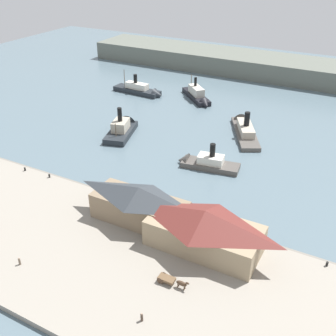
{
  "coord_description": "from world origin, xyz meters",
  "views": [
    {
      "loc": [
        39.95,
        -68.01,
        53.67
      ],
      "look_at": [
        -3.01,
        11.93,
        2.0
      ],
      "focal_mm": 43.33,
      "sensor_mm": 36.0,
      "label": 1
    }
  ],
  "objects_px": {
    "mooring_post_center_west": "(25,169)",
    "ferry_departing_north": "(142,91)",
    "horse_cart": "(172,280)",
    "ferry_approaching_east": "(198,96)",
    "ferry_shed_central_terminal": "(204,229)",
    "ferry_approaching_west": "(123,128)",
    "mooring_post_center_east": "(49,176)",
    "pedestrian_near_cart": "(142,317)",
    "ferry_shed_customs_shed": "(139,204)",
    "ferry_mid_harbor": "(244,127)",
    "pedestrian_standing_center": "(20,261)",
    "mooring_post_east": "(327,264)",
    "ferry_moored_west": "(204,162)"
  },
  "relations": [
    {
      "from": "mooring_post_center_west",
      "to": "ferry_approaching_east",
      "type": "height_order",
      "value": "ferry_approaching_east"
    },
    {
      "from": "ferry_departing_north",
      "to": "pedestrian_standing_center",
      "type": "bearing_deg",
      "value": -71.65
    },
    {
      "from": "ferry_shed_customs_shed",
      "to": "mooring_post_east",
      "type": "relative_size",
      "value": 22.97
    },
    {
      "from": "mooring_post_center_east",
      "to": "ferry_moored_west",
      "type": "height_order",
      "value": "ferry_moored_west"
    },
    {
      "from": "pedestrian_near_cart",
      "to": "mooring_post_center_west",
      "type": "relative_size",
      "value": 1.88
    },
    {
      "from": "horse_cart",
      "to": "ferry_approaching_east",
      "type": "relative_size",
      "value": 0.33
    },
    {
      "from": "mooring_post_center_east",
      "to": "ferry_approaching_west",
      "type": "xyz_separation_m",
      "value": [
        -0.23,
        33.43,
        -0.05
      ]
    },
    {
      "from": "ferry_shed_customs_shed",
      "to": "pedestrian_near_cart",
      "type": "relative_size",
      "value": 12.24
    },
    {
      "from": "mooring_post_east",
      "to": "horse_cart",
      "type": "bearing_deg",
      "value": -142.69
    },
    {
      "from": "pedestrian_near_cart",
      "to": "horse_cart",
      "type": "bearing_deg",
      "value": 86.69
    },
    {
      "from": "pedestrian_near_cart",
      "to": "ferry_mid_harbor",
      "type": "height_order",
      "value": "ferry_mid_harbor"
    },
    {
      "from": "horse_cart",
      "to": "mooring_post_center_west",
      "type": "xyz_separation_m",
      "value": [
        -51.88,
        17.01,
        -0.47
      ]
    },
    {
      "from": "ferry_departing_north",
      "to": "ferry_mid_harbor",
      "type": "relative_size",
      "value": 0.87
    },
    {
      "from": "ferry_shed_central_terminal",
      "to": "ferry_approaching_east",
      "type": "distance_m",
      "value": 85.29
    },
    {
      "from": "mooring_post_center_east",
      "to": "ferry_approaching_west",
      "type": "bearing_deg",
      "value": 90.39
    },
    {
      "from": "ferry_shed_customs_shed",
      "to": "ferry_moored_west",
      "type": "relative_size",
      "value": 1.2
    },
    {
      "from": "ferry_departing_north",
      "to": "ferry_approaching_west",
      "type": "bearing_deg",
      "value": -67.81
    },
    {
      "from": "mooring_post_center_east",
      "to": "ferry_approaching_east",
      "type": "height_order",
      "value": "ferry_approaching_east"
    },
    {
      "from": "horse_cart",
      "to": "ferry_approaching_east",
      "type": "xyz_separation_m",
      "value": [
        -35.57,
        88.73,
        -0.49
      ]
    },
    {
      "from": "pedestrian_standing_center",
      "to": "ferry_approaching_west",
      "type": "bearing_deg",
      "value": 106.09
    },
    {
      "from": "horse_cart",
      "to": "pedestrian_near_cart",
      "type": "relative_size",
      "value": 3.45
    },
    {
      "from": "ferry_mid_harbor",
      "to": "ferry_approaching_west",
      "type": "bearing_deg",
      "value": -149.89
    },
    {
      "from": "ferry_shed_customs_shed",
      "to": "ferry_departing_north",
      "type": "relative_size",
      "value": 0.95
    },
    {
      "from": "pedestrian_standing_center",
      "to": "mooring_post_east",
      "type": "height_order",
      "value": "pedestrian_standing_center"
    },
    {
      "from": "pedestrian_near_cart",
      "to": "ferry_departing_north",
      "type": "relative_size",
      "value": 0.08
    },
    {
      "from": "horse_cart",
      "to": "pedestrian_standing_center",
      "type": "xyz_separation_m",
      "value": [
        -26.95,
        -8.9,
        -0.19
      ]
    },
    {
      "from": "mooring_post_center_west",
      "to": "ferry_approaching_west",
      "type": "relative_size",
      "value": 0.05
    },
    {
      "from": "mooring_post_center_west",
      "to": "ferry_approaching_west",
      "type": "height_order",
      "value": "ferry_approaching_west"
    },
    {
      "from": "ferry_shed_central_terminal",
      "to": "ferry_approaching_east",
      "type": "relative_size",
      "value": 1.24
    },
    {
      "from": "ferry_shed_central_terminal",
      "to": "ferry_approaching_west",
      "type": "height_order",
      "value": "ferry_shed_central_terminal"
    },
    {
      "from": "mooring_post_east",
      "to": "ferry_approaching_east",
      "type": "xyz_separation_m",
      "value": [
        -58.57,
        71.2,
        -0.02
      ]
    },
    {
      "from": "ferry_approaching_west",
      "to": "ferry_approaching_east",
      "type": "bearing_deg",
      "value": 77.2
    },
    {
      "from": "pedestrian_near_cart",
      "to": "mooring_post_east",
      "type": "distance_m",
      "value": 35.49
    },
    {
      "from": "ferry_shed_central_terminal",
      "to": "mooring_post_center_west",
      "type": "bearing_deg",
      "value": 174.26
    },
    {
      "from": "pedestrian_standing_center",
      "to": "ferry_shed_customs_shed",
      "type": "bearing_deg",
      "value": 60.35
    },
    {
      "from": "ferry_shed_central_terminal",
      "to": "ferry_approaching_east",
      "type": "height_order",
      "value": "ferry_shed_central_terminal"
    },
    {
      "from": "ferry_approaching_west",
      "to": "ferry_mid_harbor",
      "type": "xyz_separation_m",
      "value": [
        33.15,
        19.23,
        -0.32
      ]
    },
    {
      "from": "ferry_shed_central_terminal",
      "to": "ferry_mid_harbor",
      "type": "xyz_separation_m",
      "value": [
        -11.88,
        58.36,
        -4.25
      ]
    },
    {
      "from": "horse_cart",
      "to": "pedestrian_near_cart",
      "type": "xyz_separation_m",
      "value": [
        -0.52,
        -9.05,
        -0.15
      ]
    },
    {
      "from": "ferry_shed_central_terminal",
      "to": "horse_cart",
      "type": "relative_size",
      "value": 3.8
    },
    {
      "from": "pedestrian_near_cart",
      "to": "ferry_approaching_west",
      "type": "relative_size",
      "value": 0.09
    },
    {
      "from": "pedestrian_standing_center",
      "to": "ferry_moored_west",
      "type": "distance_m",
      "value": 53.55
    },
    {
      "from": "horse_cart",
      "to": "mooring_post_center_west",
      "type": "distance_m",
      "value": 54.6
    },
    {
      "from": "pedestrian_near_cart",
      "to": "ferry_approaching_west",
      "type": "height_order",
      "value": "ferry_approaching_west"
    },
    {
      "from": "horse_cart",
      "to": "pedestrian_near_cart",
      "type": "height_order",
      "value": "horse_cart"
    },
    {
      "from": "mooring_post_center_east",
      "to": "ferry_approaching_east",
      "type": "distance_m",
      "value": 71.81
    },
    {
      "from": "mooring_post_center_west",
      "to": "ferry_departing_north",
      "type": "distance_m",
      "value": 68.07
    },
    {
      "from": "mooring_post_center_east",
      "to": "ferry_approaching_east",
      "type": "xyz_separation_m",
      "value": [
        8.38,
        71.32,
        -0.02
      ]
    },
    {
      "from": "horse_cart",
      "to": "mooring_post_center_west",
      "type": "bearing_deg",
      "value": 161.85
    },
    {
      "from": "ferry_shed_customs_shed",
      "to": "horse_cart",
      "type": "height_order",
      "value": "ferry_shed_customs_shed"
    }
  ]
}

